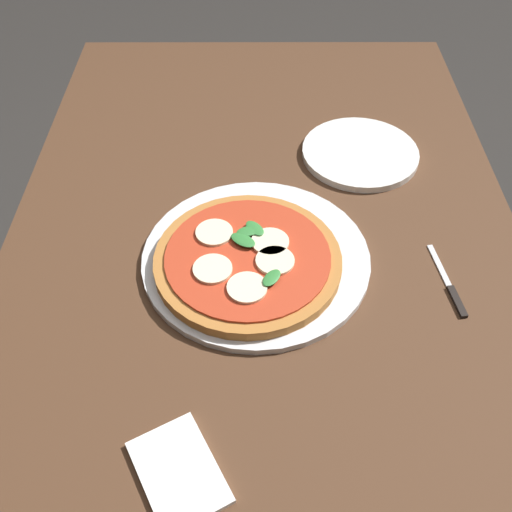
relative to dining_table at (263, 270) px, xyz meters
The scene contains 7 objects.
ground_plane 0.63m from the dining_table, ahead, with size 6.00×6.00×0.00m, color #2D2B28.
dining_table is the anchor object (origin of this frame).
serving_tray 0.13m from the dining_table, 11.24° to the right, with size 0.37×0.37×0.01m, color silver.
pizza 0.16m from the dining_table, 16.67° to the right, with size 0.30×0.30×0.03m.
plate_white 0.30m from the dining_table, 137.73° to the left, with size 0.23×0.23×0.01m, color white.
napkin 0.45m from the dining_table, 14.30° to the right, with size 0.13×0.09×0.01m, color white.
knife 0.34m from the dining_table, 65.21° to the left, with size 0.15×0.03×0.01m.
Camera 1 is at (0.73, -0.02, 1.44)m, focal length 41.59 mm.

